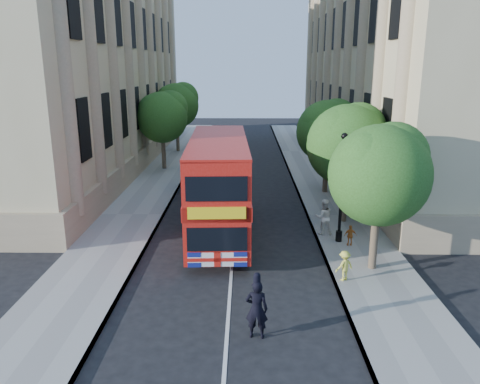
{
  "coord_description": "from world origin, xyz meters",
  "views": [
    {
      "loc": [
        0.57,
        -14.85,
        8.21
      ],
      "look_at": [
        0.31,
        6.81,
        2.3
      ],
      "focal_mm": 35.0,
      "sensor_mm": 36.0,
      "label": 1
    }
  ],
  "objects_px": {
    "lamp_post": "(341,193)",
    "woman_pedestrian": "(324,217)",
    "double_decker_bus": "(219,184)",
    "box_van": "(203,171)",
    "police_constable": "(257,309)"
  },
  "relations": [
    {
      "from": "police_constable",
      "to": "woman_pedestrian",
      "type": "distance_m",
      "value": 9.54
    },
    {
      "from": "lamp_post",
      "to": "woman_pedestrian",
      "type": "relative_size",
      "value": 2.87
    },
    {
      "from": "box_van",
      "to": "woman_pedestrian",
      "type": "xyz_separation_m",
      "value": [
        6.72,
        -9.1,
        -0.26
      ]
    },
    {
      "from": "lamp_post",
      "to": "box_van",
      "type": "distance_m",
      "value": 12.47
    },
    {
      "from": "box_van",
      "to": "police_constable",
      "type": "height_order",
      "value": "box_van"
    },
    {
      "from": "double_decker_bus",
      "to": "box_van",
      "type": "height_order",
      "value": "double_decker_bus"
    },
    {
      "from": "police_constable",
      "to": "double_decker_bus",
      "type": "bearing_deg",
      "value": -73.82
    },
    {
      "from": "double_decker_bus",
      "to": "woman_pedestrian",
      "type": "relative_size",
      "value": 5.72
    },
    {
      "from": "lamp_post",
      "to": "box_van",
      "type": "bearing_deg",
      "value": 126.14
    },
    {
      "from": "box_van",
      "to": "police_constable",
      "type": "xyz_separation_m",
      "value": [
        3.24,
        -17.98,
        -0.32
      ]
    },
    {
      "from": "woman_pedestrian",
      "to": "double_decker_bus",
      "type": "bearing_deg",
      "value": -8.1
    },
    {
      "from": "box_van",
      "to": "double_decker_bus",
      "type": "bearing_deg",
      "value": -74.49
    },
    {
      "from": "double_decker_bus",
      "to": "woman_pedestrian",
      "type": "height_order",
      "value": "double_decker_bus"
    },
    {
      "from": "police_constable",
      "to": "woman_pedestrian",
      "type": "relative_size",
      "value": 1.07
    },
    {
      "from": "police_constable",
      "to": "lamp_post",
      "type": "bearing_deg",
      "value": -111.17
    }
  ]
}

